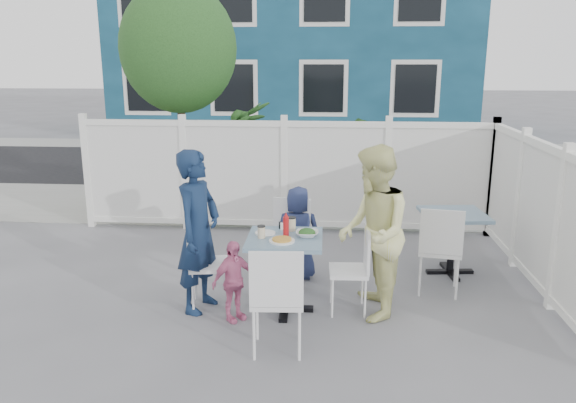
# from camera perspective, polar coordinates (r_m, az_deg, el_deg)

# --- Properties ---
(ground) EXTENTS (80.00, 80.00, 0.00)m
(ground) POSITION_cam_1_polar(r_m,az_deg,el_deg) (6.00, -3.31, -9.77)
(ground) COLOR slate
(near_sidewalk) EXTENTS (24.00, 2.60, 0.01)m
(near_sidewalk) POSITION_cam_1_polar(r_m,az_deg,el_deg) (9.57, -0.26, -0.43)
(near_sidewalk) COLOR gray
(near_sidewalk) RESTS_ON ground
(street) EXTENTS (24.00, 5.00, 0.01)m
(street) POSITION_cam_1_polar(r_m,az_deg,el_deg) (13.18, 1.07, 3.68)
(street) COLOR black
(street) RESTS_ON ground
(far_sidewalk) EXTENTS (24.00, 1.60, 0.01)m
(far_sidewalk) POSITION_cam_1_polar(r_m,az_deg,el_deg) (16.23, 1.73, 5.71)
(far_sidewalk) COLOR gray
(far_sidewalk) RESTS_ON ground
(building) EXTENTS (11.00, 6.00, 6.00)m
(building) POSITION_cam_1_polar(r_m,az_deg,el_deg) (19.47, 0.78, 16.02)
(building) COLOR #123B4F
(building) RESTS_ON ground
(fence_back) EXTENTS (5.86, 0.08, 1.60)m
(fence_back) POSITION_cam_1_polar(r_m,az_deg,el_deg) (8.03, -0.38, 2.39)
(fence_back) COLOR white
(fence_back) RESTS_ON ground
(fence_right) EXTENTS (0.08, 3.66, 1.60)m
(fence_right) POSITION_cam_1_polar(r_m,az_deg,el_deg) (6.64, 23.98, -1.46)
(fence_right) COLOR white
(fence_right) RESTS_ON ground
(tree) EXTENTS (1.80, 1.62, 3.59)m
(tree) POSITION_cam_1_polar(r_m,az_deg,el_deg) (9.04, -11.08, 15.01)
(tree) COLOR #382316
(tree) RESTS_ON ground
(utility_cabinet) EXTENTS (0.67, 0.48, 1.23)m
(utility_cabinet) POSITION_cam_1_polar(r_m,az_deg,el_deg) (10.05, -12.75, 3.50)
(utility_cabinet) COLOR gold
(utility_cabinet) RESTS_ON ground
(potted_shrub_a) EXTENTS (1.25, 1.25, 1.82)m
(potted_shrub_a) POSITION_cam_1_polar(r_m,az_deg,el_deg) (8.76, -4.28, 4.21)
(potted_shrub_a) COLOR #1D411A
(potted_shrub_a) RESTS_ON ground
(potted_shrub_b) EXTENTS (1.54, 1.67, 1.56)m
(potted_shrub_b) POSITION_cam_1_polar(r_m,az_deg,el_deg) (8.64, 10.63, 2.97)
(potted_shrub_b) COLOR #1D411A
(potted_shrub_b) RESTS_ON ground
(main_table) EXTENTS (0.74, 0.74, 0.77)m
(main_table) POSITION_cam_1_polar(r_m,az_deg,el_deg) (5.50, -0.33, -5.36)
(main_table) COLOR #3E6374
(main_table) RESTS_ON ground
(spare_table) EXTENTS (0.76, 0.76, 0.74)m
(spare_table) POSITION_cam_1_polar(r_m,az_deg,el_deg) (6.73, 16.41, -2.47)
(spare_table) COLOR #3E6374
(spare_table) RESTS_ON ground
(chair_left) EXTENTS (0.47, 0.49, 0.93)m
(chair_left) POSITION_cam_1_polar(r_m,az_deg,el_deg) (5.67, -8.75, -5.52)
(chair_left) COLOR white
(chair_left) RESTS_ON ground
(chair_right) EXTENTS (0.39, 0.40, 0.86)m
(chair_right) POSITION_cam_1_polar(r_m,az_deg,el_deg) (5.57, 6.93, -6.26)
(chair_right) COLOR white
(chair_right) RESTS_ON ground
(chair_back) EXTENTS (0.47, 0.46, 0.94)m
(chair_back) POSITION_cam_1_polar(r_m,az_deg,el_deg) (6.24, 0.20, -3.40)
(chair_back) COLOR white
(chair_back) RESTS_ON ground
(chair_near) EXTENTS (0.46, 0.45, 0.97)m
(chair_near) POSITION_cam_1_polar(r_m,az_deg,el_deg) (4.71, -1.13, -9.30)
(chair_near) COLOR white
(chair_near) RESTS_ON ground
(chair_spare) EXTENTS (0.50, 0.49, 0.96)m
(chair_spare) POSITION_cam_1_polar(r_m,az_deg,el_deg) (6.09, 15.22, -4.23)
(chair_spare) COLOR white
(chair_spare) RESTS_ON ground
(man) EXTENTS (0.54, 0.68, 1.62)m
(man) POSITION_cam_1_polar(r_m,az_deg,el_deg) (5.56, -9.10, -3.01)
(man) COLOR #122442
(man) RESTS_ON ground
(woman) EXTENTS (0.67, 0.84, 1.68)m
(woman) POSITION_cam_1_polar(r_m,az_deg,el_deg) (5.41, 8.62, -3.16)
(woman) COLOR #D7D848
(woman) RESTS_ON ground
(boy) EXTENTS (0.53, 0.36, 1.07)m
(boy) POSITION_cam_1_polar(r_m,az_deg,el_deg) (6.34, 1.02, -3.23)
(boy) COLOR navy
(boy) RESTS_ON ground
(toddler) EXTENTS (0.46, 0.47, 0.80)m
(toddler) POSITION_cam_1_polar(r_m,az_deg,el_deg) (5.40, -5.61, -8.05)
(toddler) COLOR pink
(toddler) RESTS_ON ground
(plate_main) EXTENTS (0.25, 0.25, 0.02)m
(plate_main) POSITION_cam_1_polar(r_m,az_deg,el_deg) (5.31, -0.62, -4.02)
(plate_main) COLOR white
(plate_main) RESTS_ON main_table
(plate_side) EXTENTS (0.20, 0.20, 0.01)m
(plate_side) POSITION_cam_1_polar(r_m,az_deg,el_deg) (5.55, -2.32, -3.21)
(plate_side) COLOR white
(plate_side) RESTS_ON main_table
(salad_bowl) EXTENTS (0.22, 0.22, 0.05)m
(salad_bowl) POSITION_cam_1_polar(r_m,az_deg,el_deg) (5.46, 1.95, -3.30)
(salad_bowl) COLOR white
(salad_bowl) RESTS_ON main_table
(coffee_cup_a) EXTENTS (0.07, 0.07, 0.11)m
(coffee_cup_a) POSITION_cam_1_polar(r_m,az_deg,el_deg) (5.41, -2.72, -3.15)
(coffee_cup_a) COLOR beige
(coffee_cup_a) RESTS_ON main_table
(coffee_cup_b) EXTENTS (0.09, 0.09, 0.13)m
(coffee_cup_b) POSITION_cam_1_polar(r_m,az_deg,el_deg) (5.63, 0.34, -2.34)
(coffee_cup_b) COLOR beige
(coffee_cup_b) RESTS_ON main_table
(ketchup_bottle) EXTENTS (0.06, 0.06, 0.19)m
(ketchup_bottle) POSITION_cam_1_polar(r_m,az_deg,el_deg) (5.46, -0.21, -2.56)
(ketchup_bottle) COLOR #B31417
(ketchup_bottle) RESTS_ON main_table
(salt_shaker) EXTENTS (0.03, 0.03, 0.07)m
(salt_shaker) POSITION_cam_1_polar(r_m,az_deg,el_deg) (5.66, -0.64, -2.54)
(salt_shaker) COLOR white
(salt_shaker) RESTS_ON main_table
(pepper_shaker) EXTENTS (0.03, 0.03, 0.07)m
(pepper_shaker) POSITION_cam_1_polar(r_m,az_deg,el_deg) (5.71, -0.79, -2.42)
(pepper_shaker) COLOR black
(pepper_shaker) RESTS_ON main_table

